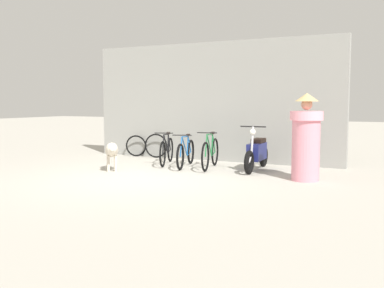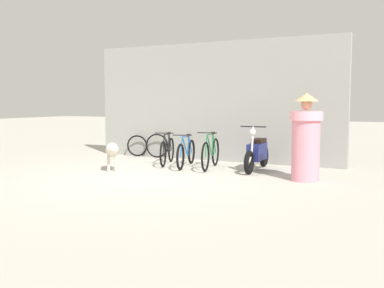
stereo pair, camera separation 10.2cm
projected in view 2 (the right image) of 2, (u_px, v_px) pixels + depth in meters
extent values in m
plane|color=#B7B2A5|center=(141.00, 179.00, 9.16)|extent=(60.00, 60.00, 0.00)
cube|color=gray|center=(212.00, 102.00, 12.03)|extent=(7.05, 0.20, 3.15)
torus|color=black|center=(163.00, 154.00, 10.81)|extent=(0.25, 0.61, 0.63)
torus|color=black|center=(171.00, 150.00, 11.80)|extent=(0.25, 0.61, 0.63)
cylinder|color=black|center=(166.00, 144.00, 11.18)|extent=(0.19, 0.48, 0.53)
cylinder|color=black|center=(169.00, 144.00, 11.46)|extent=(0.07, 0.13, 0.48)
cylinder|color=black|center=(167.00, 134.00, 11.20)|extent=(0.22, 0.56, 0.06)
cylinder|color=black|center=(170.00, 151.00, 11.62)|extent=(0.15, 0.37, 0.08)
cylinder|color=black|center=(170.00, 142.00, 11.65)|extent=(0.12, 0.29, 0.44)
cylinder|color=black|center=(164.00, 144.00, 10.86)|extent=(0.08, 0.18, 0.47)
cube|color=black|center=(169.00, 133.00, 11.49)|extent=(0.12, 0.19, 0.05)
cylinder|color=black|center=(164.00, 133.00, 10.91)|extent=(0.44, 0.17, 0.02)
torus|color=black|center=(180.00, 157.00, 10.34)|extent=(0.21, 0.61, 0.62)
torus|color=black|center=(191.00, 152.00, 11.41)|extent=(0.21, 0.61, 0.62)
cylinder|color=#1959A5|center=(185.00, 146.00, 10.73)|extent=(0.16, 0.53, 0.52)
cylinder|color=#1959A5|center=(188.00, 146.00, 11.04)|extent=(0.06, 0.14, 0.47)
cylinder|color=#1959A5|center=(185.00, 137.00, 10.77)|extent=(0.18, 0.62, 0.06)
cylinder|color=#1959A5|center=(190.00, 153.00, 11.21)|extent=(0.13, 0.41, 0.07)
cylinder|color=#1959A5|center=(190.00, 144.00, 11.24)|extent=(0.11, 0.32, 0.43)
cylinder|color=#1959A5|center=(181.00, 147.00, 10.40)|extent=(0.07, 0.19, 0.46)
cube|color=black|center=(189.00, 135.00, 11.07)|extent=(0.11, 0.19, 0.05)
cylinder|color=black|center=(182.00, 135.00, 10.45)|extent=(0.45, 0.14, 0.02)
torus|color=black|center=(205.00, 157.00, 10.11)|extent=(0.19, 0.67, 0.68)
torus|color=black|center=(215.00, 152.00, 11.11)|extent=(0.19, 0.67, 0.68)
cylinder|color=#1E7238|center=(210.00, 145.00, 10.47)|extent=(0.14, 0.51, 0.56)
cylinder|color=#1E7238|center=(212.00, 145.00, 10.76)|extent=(0.05, 0.13, 0.51)
cylinder|color=#1E7238|center=(210.00, 134.00, 10.50)|extent=(0.15, 0.59, 0.06)
cylinder|color=#1E7238|center=(214.00, 154.00, 10.92)|extent=(0.11, 0.39, 0.08)
cylinder|color=#1E7238|center=(214.00, 143.00, 10.95)|extent=(0.09, 0.31, 0.47)
cylinder|color=#1E7238|center=(206.00, 146.00, 10.16)|extent=(0.07, 0.18, 0.50)
cube|color=black|center=(213.00, 133.00, 10.79)|extent=(0.11, 0.19, 0.05)
cylinder|color=black|center=(207.00, 133.00, 10.21)|extent=(0.45, 0.12, 0.02)
torus|color=black|center=(249.00, 162.00, 9.73)|extent=(0.14, 0.53, 0.52)
torus|color=black|center=(264.00, 156.00, 10.88)|extent=(0.14, 0.53, 0.52)
cube|color=navy|center=(257.00, 152.00, 10.29)|extent=(0.33, 0.80, 0.38)
cube|color=black|center=(259.00, 141.00, 10.39)|extent=(0.27, 0.52, 0.10)
cylinder|color=silver|center=(252.00, 140.00, 9.90)|extent=(0.06, 0.15, 0.60)
cylinder|color=silver|center=(250.00, 158.00, 9.81)|extent=(0.05, 0.22, 0.20)
cylinder|color=black|center=(253.00, 127.00, 9.92)|extent=(0.58, 0.07, 0.03)
sphere|color=silver|center=(253.00, 132.00, 9.90)|extent=(0.15, 0.15, 0.14)
ellipsoid|color=beige|center=(112.00, 150.00, 10.31)|extent=(0.60, 0.65, 0.30)
cylinder|color=beige|center=(116.00, 164.00, 10.17)|extent=(0.09, 0.09, 0.35)
cylinder|color=beige|center=(109.00, 164.00, 10.14)|extent=(0.09, 0.09, 0.35)
cylinder|color=beige|center=(116.00, 162.00, 10.53)|extent=(0.09, 0.09, 0.35)
cylinder|color=beige|center=(109.00, 162.00, 10.51)|extent=(0.09, 0.09, 0.35)
sphere|color=beige|center=(112.00, 148.00, 9.94)|extent=(0.36, 0.36, 0.26)
ellipsoid|color=beige|center=(112.00, 150.00, 9.84)|extent=(0.17, 0.17, 0.10)
cylinder|color=beige|center=(112.00, 150.00, 10.71)|extent=(0.20, 0.24, 0.16)
cylinder|color=pink|center=(306.00, 146.00, 8.92)|extent=(0.69, 0.69, 1.39)
cylinder|color=#FFA0B2|center=(306.00, 116.00, 8.87)|extent=(0.81, 0.81, 0.18)
sphere|color=tan|center=(307.00, 104.00, 8.84)|extent=(0.28, 0.28, 0.22)
cone|color=tan|center=(307.00, 97.00, 8.83)|extent=(0.59, 0.59, 0.17)
torus|color=black|center=(137.00, 146.00, 12.98)|extent=(0.60, 0.21, 0.61)
torus|color=black|center=(157.00, 146.00, 12.65)|extent=(0.68, 0.16, 0.68)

